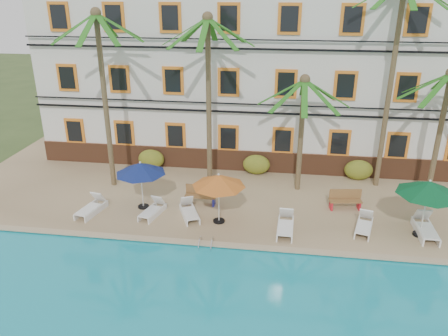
# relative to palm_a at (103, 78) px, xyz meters

# --- Properties ---
(ground) EXTENTS (100.00, 100.00, 0.00)m
(ground) POSITION_rel_palm_a_xyz_m (7.22, -4.11, -5.85)
(ground) COLOR #384C23
(ground) RESTS_ON ground
(pool_deck) EXTENTS (30.00, 12.00, 0.25)m
(pool_deck) POSITION_rel_palm_a_xyz_m (7.22, 0.89, -5.73)
(pool_deck) COLOR tan
(pool_deck) RESTS_ON ground
(pool_coping) EXTENTS (30.00, 0.35, 0.06)m
(pool_coping) POSITION_rel_palm_a_xyz_m (7.22, -5.01, -5.57)
(pool_coping) COLOR tan
(pool_coping) RESTS_ON pool_deck
(hotel_building) EXTENTS (25.40, 6.44, 10.22)m
(hotel_building) POSITION_rel_palm_a_xyz_m (7.22, 5.87, -0.48)
(hotel_building) COLOR silver
(hotel_building) RESTS_ON pool_deck
(palm_a) EXTENTS (4.34, 4.34, 8.82)m
(palm_a) POSITION_rel_palm_a_xyz_m (0.00, 0.00, 0.00)
(palm_a) COLOR brown
(palm_a) RESTS_ON pool_deck
(palm_b) EXTENTS (4.34, 4.34, 8.64)m
(palm_b) POSITION_rel_palm_a_xyz_m (5.05, 0.56, -0.10)
(palm_b) COLOR brown
(palm_b) RESTS_ON pool_deck
(palm_c) EXTENTS (4.34, 4.34, 5.90)m
(palm_c) POSITION_rel_palm_a_xyz_m (9.59, 0.81, -1.71)
(palm_c) COLOR brown
(palm_c) RESTS_ON pool_deck
(palm_d) EXTENTS (4.34, 4.34, 10.28)m
(palm_d) POSITION_rel_palm_a_xyz_m (13.69, 1.88, 0.82)
(palm_d) COLOR brown
(palm_d) RESTS_ON pool_deck
(palm_e) EXTENTS (4.34, 4.34, 6.35)m
(palm_e) POSITION_rel_palm_a_xyz_m (16.01, 0.91, -1.43)
(palm_e) COLOR brown
(palm_e) RESTS_ON pool_deck
(shrub_left) EXTENTS (1.50, 0.90, 1.10)m
(shrub_left) POSITION_rel_palm_a_xyz_m (1.32, 2.49, -5.05)
(shrub_left) COLOR #225618
(shrub_left) RESTS_ON pool_deck
(shrub_mid) EXTENTS (1.50, 0.90, 1.10)m
(shrub_mid) POSITION_rel_palm_a_xyz_m (7.34, 2.49, -5.05)
(shrub_mid) COLOR #225618
(shrub_mid) RESTS_ON pool_deck
(shrub_right) EXTENTS (1.50, 0.90, 1.10)m
(shrub_right) POSITION_rel_palm_a_xyz_m (12.83, 2.49, -5.05)
(shrub_right) COLOR #225618
(shrub_right) RESTS_ON pool_deck
(umbrella_blue) EXTENTS (2.33, 2.33, 2.33)m
(umbrella_blue) POSITION_rel_palm_a_xyz_m (2.34, -2.27, -3.61)
(umbrella_blue) COLOR black
(umbrella_blue) RESTS_ON pool_deck
(umbrella_red) EXTENTS (2.34, 2.34, 2.34)m
(umbrella_red) POSITION_rel_palm_a_xyz_m (6.09, -3.13, -3.61)
(umbrella_red) COLOR black
(umbrella_red) RESTS_ON pool_deck
(umbrella_green) EXTENTS (2.56, 2.56, 2.56)m
(umbrella_green) POSITION_rel_palm_a_xyz_m (14.62, -3.08, -3.42)
(umbrella_green) COLOR black
(umbrella_green) RESTS_ON pool_deck
(lounger_a) EXTENTS (0.99, 1.88, 0.84)m
(lounger_a) POSITION_rel_palm_a_xyz_m (0.16, -3.12, -5.33)
(lounger_a) COLOR white
(lounger_a) RESTS_ON pool_deck
(lounger_b) EXTENTS (0.96, 1.74, 0.78)m
(lounger_b) POSITION_rel_palm_a_xyz_m (3.00, -2.93, -5.35)
(lounger_b) COLOR white
(lounger_b) RESTS_ON pool_deck
(lounger_c) EXTENTS (1.27, 1.83, 0.82)m
(lounger_c) POSITION_rel_palm_a_xyz_m (4.69, -2.84, -5.34)
(lounger_c) COLOR white
(lounger_c) RESTS_ON pool_deck
(lounger_d) EXTENTS (0.73, 1.88, 0.88)m
(lounger_d) POSITION_rel_palm_a_xyz_m (9.02, -3.52, -5.32)
(lounger_d) COLOR white
(lounger_d) RESTS_ON pool_deck
(lounger_e) EXTENTS (1.03, 1.82, 0.81)m
(lounger_e) POSITION_rel_palm_a_xyz_m (12.35, -3.01, -5.34)
(lounger_e) COLOR white
(lounger_e) RESTS_ON pool_deck
(lounger_f) EXTENTS (0.72, 1.97, 0.93)m
(lounger_f) POSITION_rel_palm_a_xyz_m (14.84, -2.96, -5.30)
(lounger_f) COLOR white
(lounger_f) RESTS_ON pool_deck
(bench_left) EXTENTS (1.51, 0.50, 0.93)m
(bench_left) POSITION_rel_palm_a_xyz_m (4.97, -1.50, -5.13)
(bench_left) COLOR olive
(bench_left) RESTS_ON pool_deck
(bench_right) EXTENTS (1.55, 0.67, 0.93)m
(bench_right) POSITION_rel_palm_a_xyz_m (11.75, -1.04, -5.13)
(bench_right) COLOR olive
(bench_right) RESTS_ON pool_deck
(pool_ladder) EXTENTS (0.54, 0.74, 0.74)m
(pool_ladder) POSITION_rel_palm_a_xyz_m (5.87, -5.11, -5.60)
(pool_ladder) COLOR silver
(pool_ladder) RESTS_ON ground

